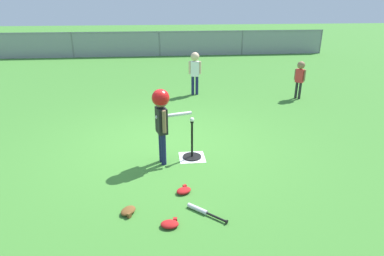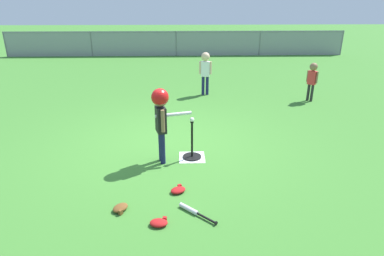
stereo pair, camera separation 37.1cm
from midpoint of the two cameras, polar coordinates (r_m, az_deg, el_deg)
ground_plane at (r=6.18m, az=-5.89°, el=-2.93°), size 60.00×60.00×0.00m
home_plate at (r=5.66m, az=-1.88°, el=-5.16°), size 0.44×0.44×0.01m
batting_tee at (r=5.62m, az=-1.90°, el=-4.25°), size 0.32×0.32×0.66m
baseball_on_tee at (r=5.38m, az=-1.98°, el=1.46°), size 0.07×0.07×0.07m
batter_child at (r=5.18m, az=-7.43°, el=2.85°), size 0.64×0.35×1.27m
fielder_deep_right at (r=9.21m, az=-0.66°, el=10.52°), size 0.35×0.24×1.20m
fielder_near_right at (r=9.24m, az=17.31°, el=8.87°), size 0.23×0.23×1.02m
spare_bat_silver at (r=4.31m, az=-0.88°, el=-14.33°), size 0.48×0.45×0.06m
glove_by_plate at (r=4.70m, az=-3.75°, el=-10.91°), size 0.27×0.25×0.07m
glove_near_bats at (r=4.11m, az=-6.59°, el=-16.43°), size 0.23×0.18×0.07m
glove_tossed_aside at (r=4.41m, az=-13.57°, el=-14.00°), size 0.26×0.27×0.07m
outfield_fence at (r=15.95m, az=-6.41°, el=14.61°), size 16.06×0.06×1.15m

